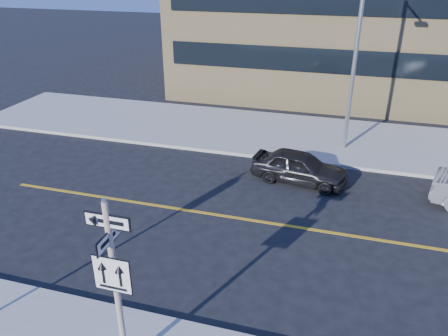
% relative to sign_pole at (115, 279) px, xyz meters
% --- Properties ---
extents(ground, '(120.00, 120.00, 0.00)m').
position_rel_sign_pole_xyz_m(ground, '(0.00, 2.51, -2.44)').
color(ground, black).
rests_on(ground, ground).
extents(sign_pole, '(0.92, 0.92, 4.06)m').
position_rel_sign_pole_xyz_m(sign_pole, '(0.00, 0.00, 0.00)').
color(sign_pole, white).
rests_on(sign_pole, near_sidewalk).
extents(parked_car_a, '(2.06, 3.91, 1.27)m').
position_rel_sign_pole_xyz_m(parked_car_a, '(2.41, 9.83, -1.80)').
color(parked_car_a, black).
rests_on(parked_car_a, ground).
extents(streetlight_a, '(0.55, 2.25, 8.00)m').
position_rel_sign_pole_xyz_m(streetlight_a, '(4.00, 13.27, 2.32)').
color(streetlight_a, gray).
rests_on(streetlight_a, far_sidewalk).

